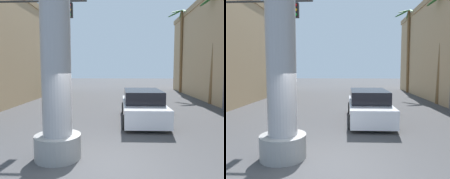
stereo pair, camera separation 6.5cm
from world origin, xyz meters
TOP-DOWN VIEW (x-y plane):
  - ground_plane at (0.00, 10.00)m, footprint 92.20×92.20m
  - neon_sign_pole at (-1.41, 0.55)m, footprint 2.72×1.35m
  - street_lamp at (6.42, 8.01)m, footprint 2.25×0.28m
  - traffic_light_mast at (-5.05, 5.25)m, footprint 5.55×0.32m
  - car_lead at (1.51, 5.51)m, footprint 2.13×5.13m
  - palm_tree_mid_right at (7.33, 11.08)m, footprint 2.44×2.47m
  - palm_tree_far_right at (6.99, 19.21)m, footprint 3.13×3.23m
  - pedestrian_far_left at (-5.90, 13.80)m, footprint 0.47×0.47m

SIDE VIEW (x-z plane):
  - ground_plane at x=0.00m, z-range 0.00..0.00m
  - car_lead at x=1.51m, z-range -0.04..1.52m
  - pedestrian_far_left at x=-5.90m, z-range 0.14..1.80m
  - traffic_light_mast at x=-5.05m, z-range 1.26..7.29m
  - street_lamp at x=6.42m, z-range 0.72..7.85m
  - neon_sign_pole at x=-1.41m, z-range -0.69..9.57m
  - palm_tree_mid_right at x=7.33m, z-range 0.52..8.60m
  - palm_tree_far_right at x=6.99m, z-range 1.18..10.32m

